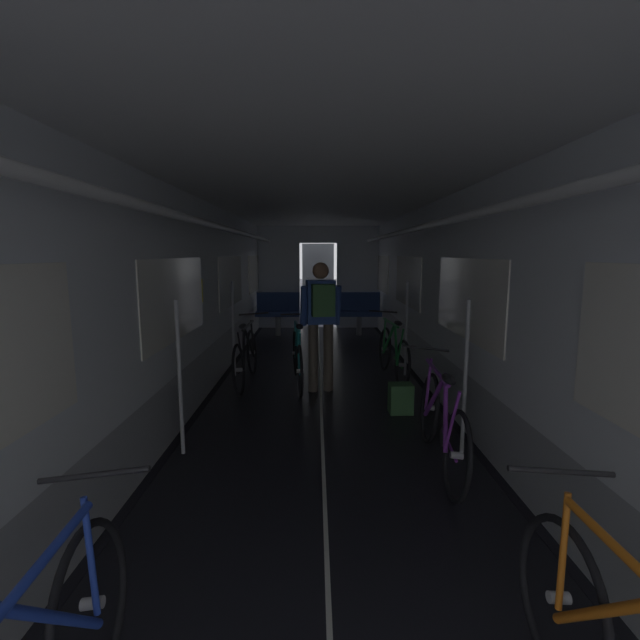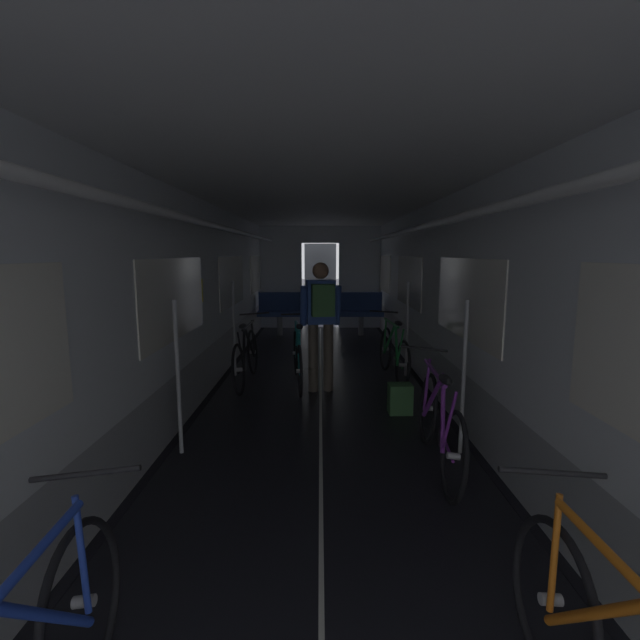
{
  "view_description": "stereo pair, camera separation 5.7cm",
  "coord_description": "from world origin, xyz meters",
  "px_view_note": "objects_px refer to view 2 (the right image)",
  "views": [
    {
      "loc": [
        -0.06,
        -1.72,
        1.8
      ],
      "look_at": [
        0.0,
        4.73,
        0.83
      ],
      "focal_mm": 24.93,
      "sensor_mm": 36.0,
      "label": 1
    },
    {
      "loc": [
        -0.01,
        -1.72,
        1.8
      ],
      "look_at": [
        0.0,
        4.73,
        0.83
      ],
      "focal_mm": 24.93,
      "sensor_mm": 36.0,
      "label": 2
    }
  ],
  "objects_px": {
    "bicycle_purple": "(438,424)",
    "person_cyclist_aisle": "(321,315)",
    "bicycle_green": "(393,353)",
    "backpack_on_floor": "(400,399)",
    "bench_seat_far_right": "(360,309)",
    "bicycle_black": "(246,357)",
    "bicycle_teal_in_aisle": "(297,358)",
    "bench_seat_far_left": "(279,309)"
  },
  "relations": [
    {
      "from": "bicycle_black",
      "to": "backpack_on_floor",
      "type": "height_order",
      "value": "bicycle_black"
    },
    {
      "from": "bicycle_purple",
      "to": "backpack_on_floor",
      "type": "bearing_deg",
      "value": 94.11
    },
    {
      "from": "bicycle_black",
      "to": "person_cyclist_aisle",
      "type": "bearing_deg",
      "value": -18.01
    },
    {
      "from": "backpack_on_floor",
      "to": "bicycle_green",
      "type": "bearing_deg",
      "value": 83.98
    },
    {
      "from": "bench_seat_far_right",
      "to": "bicycle_black",
      "type": "height_order",
      "value": "bench_seat_far_right"
    },
    {
      "from": "bench_seat_far_left",
      "to": "backpack_on_floor",
      "type": "distance_m",
      "value": 5.29
    },
    {
      "from": "bench_seat_far_right",
      "to": "bicycle_purple",
      "type": "bearing_deg",
      "value": -89.13
    },
    {
      "from": "bench_seat_far_right",
      "to": "bicycle_green",
      "type": "bearing_deg",
      "value": -87.61
    },
    {
      "from": "bicycle_green",
      "to": "bicycle_teal_in_aisle",
      "type": "relative_size",
      "value": 1.0
    },
    {
      "from": "bicycle_black",
      "to": "bicycle_teal_in_aisle",
      "type": "xyz_separation_m",
      "value": [
        0.72,
        -0.07,
        0.0
      ]
    },
    {
      "from": "bench_seat_far_left",
      "to": "bicycle_green",
      "type": "distance_m",
      "value": 4.08
    },
    {
      "from": "person_cyclist_aisle",
      "to": "backpack_on_floor",
      "type": "distance_m",
      "value": 1.48
    },
    {
      "from": "bench_seat_far_right",
      "to": "bicycle_teal_in_aisle",
      "type": "bearing_deg",
      "value": -107.35
    },
    {
      "from": "bench_seat_far_left",
      "to": "backpack_on_floor",
      "type": "relative_size",
      "value": 2.89
    },
    {
      "from": "bench_seat_far_left",
      "to": "bench_seat_far_right",
      "type": "bearing_deg",
      "value": 0.0
    },
    {
      "from": "bicycle_purple",
      "to": "person_cyclist_aisle",
      "type": "distance_m",
      "value": 2.4
    },
    {
      "from": "person_cyclist_aisle",
      "to": "bicycle_black",
      "type": "bearing_deg",
      "value": 161.99
    },
    {
      "from": "bicycle_black",
      "to": "bicycle_green",
      "type": "bearing_deg",
      "value": 6.25
    },
    {
      "from": "bicycle_purple",
      "to": "backpack_on_floor",
      "type": "relative_size",
      "value": 4.98
    },
    {
      "from": "bench_seat_far_right",
      "to": "person_cyclist_aisle",
      "type": "relative_size",
      "value": 0.58
    },
    {
      "from": "bench_seat_far_right",
      "to": "backpack_on_floor",
      "type": "xyz_separation_m",
      "value": [
        0.0,
        -4.96,
        -0.4
      ]
    },
    {
      "from": "bicycle_green",
      "to": "backpack_on_floor",
      "type": "xyz_separation_m",
      "value": [
        -0.15,
        -1.39,
        -0.21
      ]
    },
    {
      "from": "backpack_on_floor",
      "to": "person_cyclist_aisle",
      "type": "bearing_deg",
      "value": 137.37
    },
    {
      "from": "bicycle_green",
      "to": "bicycle_black",
      "type": "bearing_deg",
      "value": -173.75
    },
    {
      "from": "bench_seat_far_left",
      "to": "bicycle_green",
      "type": "relative_size",
      "value": 0.58
    },
    {
      "from": "bicycle_purple",
      "to": "person_cyclist_aisle",
      "type": "bearing_deg",
      "value": 115.12
    },
    {
      "from": "bicycle_black",
      "to": "bicycle_teal_in_aisle",
      "type": "height_order",
      "value": "bicycle_black"
    },
    {
      "from": "person_cyclist_aisle",
      "to": "bicycle_teal_in_aisle",
      "type": "height_order",
      "value": "person_cyclist_aisle"
    },
    {
      "from": "bicycle_teal_in_aisle",
      "to": "bicycle_green",
      "type": "bearing_deg",
      "value": 12.31
    },
    {
      "from": "bicycle_black",
      "to": "bicycle_green",
      "type": "distance_m",
      "value": 2.09
    },
    {
      "from": "bicycle_black",
      "to": "bicycle_green",
      "type": "xyz_separation_m",
      "value": [
        2.08,
        0.23,
        0.0
      ]
    },
    {
      "from": "bicycle_green",
      "to": "bicycle_purple",
      "type": "distance_m",
      "value": 2.67
    },
    {
      "from": "person_cyclist_aisle",
      "to": "backpack_on_floor",
      "type": "height_order",
      "value": "person_cyclist_aisle"
    },
    {
      "from": "person_cyclist_aisle",
      "to": "bench_seat_far_left",
      "type": "bearing_deg",
      "value": 102.39
    },
    {
      "from": "bench_seat_far_left",
      "to": "bicycle_teal_in_aisle",
      "type": "bearing_deg",
      "value": -81.33
    },
    {
      "from": "person_cyclist_aisle",
      "to": "backpack_on_floor",
      "type": "relative_size",
      "value": 4.96
    },
    {
      "from": "backpack_on_floor",
      "to": "bicycle_purple",
      "type": "bearing_deg",
      "value": -85.89
    },
    {
      "from": "bicycle_purple",
      "to": "backpack_on_floor",
      "type": "distance_m",
      "value": 1.3
    },
    {
      "from": "bench_seat_far_left",
      "to": "person_cyclist_aisle",
      "type": "relative_size",
      "value": 0.58
    },
    {
      "from": "bicycle_teal_in_aisle",
      "to": "bicycle_purple",
      "type": "bearing_deg",
      "value": -61.16
    },
    {
      "from": "bicycle_purple",
      "to": "bench_seat_far_left",
      "type": "bearing_deg",
      "value": 106.89
    },
    {
      "from": "bicycle_black",
      "to": "person_cyclist_aisle",
      "type": "xyz_separation_m",
      "value": [
        1.04,
        -0.34,
        0.63
      ]
    }
  ]
}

